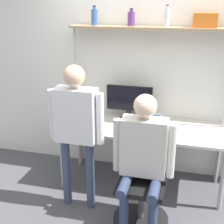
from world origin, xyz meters
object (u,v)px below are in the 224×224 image
at_px(person_seated, 143,152).
at_px(person_standing, 76,121).
at_px(bottle_blue, 94,17).
at_px(office_chair, 142,196).
at_px(bottle_clear, 167,17).
at_px(monitor, 129,101).
at_px(storage_box, 205,20).
at_px(laptop, 148,127).
at_px(cell_phone, 171,134).
at_px(bottle_purple, 131,19).

height_order(person_seated, person_standing, person_standing).
xyz_separation_m(person_seated, bottle_blue, (-0.77, 0.98, 1.16)).
xyz_separation_m(office_chair, bottle_clear, (0.06, 0.93, 1.69)).
bearing_deg(monitor, person_seated, -70.70).
relative_size(person_seated, bottle_blue, 6.17).
relative_size(person_seated, storage_box, 5.41).
distance_m(monitor, bottle_clear, 1.07).
height_order(laptop, person_standing, person_standing).
bearing_deg(storage_box, laptop, -144.47).
xyz_separation_m(monitor, person_standing, (-0.37, -0.84, 0.01)).
bearing_deg(office_chair, storage_box, 63.32).
xyz_separation_m(monitor, bottle_blue, (-0.43, 0.01, 0.98)).
distance_m(monitor, person_seated, 1.04).
distance_m(person_standing, bottle_clear, 1.51).
relative_size(cell_phone, bottle_purple, 0.78).
height_order(monitor, person_standing, person_standing).
xyz_separation_m(cell_phone, bottle_clear, (-0.16, 0.38, 1.21)).
height_order(monitor, bottle_blue, bottle_blue).
bearing_deg(bottle_blue, office_chair, -50.42).
height_order(cell_phone, bottle_clear, bottle_clear).
distance_m(cell_phone, person_standing, 1.07).
height_order(laptop, office_chair, laptop).
xyz_separation_m(person_standing, storage_box, (1.18, 0.85, 0.95)).
bearing_deg(bottle_purple, office_chair, -70.26).
xyz_separation_m(monitor, office_chair, (0.34, -0.92, -0.70)).
xyz_separation_m(bottle_purple, storage_box, (0.80, 0.00, -0.01)).
xyz_separation_m(laptop, bottle_purple, (-0.29, 0.37, 1.15)).
xyz_separation_m(laptop, office_chair, (0.05, -0.56, -0.53)).
xyz_separation_m(cell_phone, person_standing, (-0.93, -0.47, 0.24)).
bearing_deg(bottle_clear, person_seated, -93.74).
bearing_deg(bottle_clear, storage_box, 0.00).
bearing_deg(cell_phone, bottle_blue, 159.18).
relative_size(laptop, bottle_purple, 1.52).
height_order(person_seated, bottle_blue, bottle_blue).
bearing_deg(person_seated, storage_box, 64.36).
height_order(office_chair, person_standing, person_standing).
xyz_separation_m(laptop, person_standing, (-0.67, -0.48, 0.19)).
bearing_deg(office_chair, bottle_purple, 109.74).
distance_m(bottle_purple, bottle_clear, 0.40).
bearing_deg(cell_phone, bottle_clear, 112.52).
relative_size(cell_phone, person_seated, 0.11).
distance_m(person_standing, bottle_purple, 1.33).
distance_m(monitor, cell_phone, 0.70).
bearing_deg(bottle_purple, storage_box, 0.00).
height_order(person_seated, bottle_clear, bottle_clear).
bearing_deg(bottle_clear, office_chair, -93.86).
bearing_deg(storage_box, monitor, -179.07).
height_order(bottle_purple, bottle_blue, bottle_blue).
xyz_separation_m(person_seated, bottle_clear, (0.06, 0.98, 1.17)).
bearing_deg(person_standing, person_seated, -10.09).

